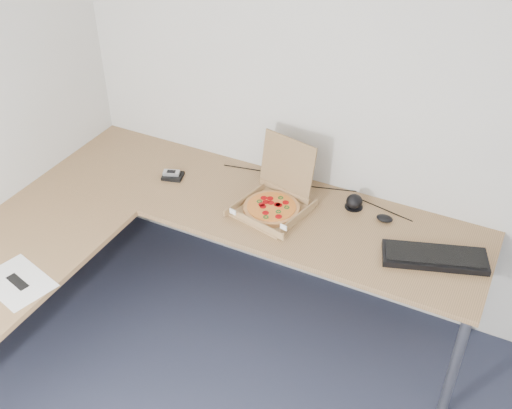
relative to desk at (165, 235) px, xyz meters
The scene contains 11 objects.
room_shell 1.39m from the desk, 49.77° to the right, with size 3.50×3.50×2.50m, color silver, non-canonical shape.
desk is the anchor object (origin of this frame).
pizza_box 0.60m from the desk, 44.46° to the left, with size 0.34×0.39×0.34m.
drinking_glass 0.79m from the desk, 53.18° to the left, with size 0.06×0.06×0.11m, color white.
keyboard 1.36m from the desk, 17.15° to the left, with size 0.50×0.18×0.03m, color black.
mouse 1.15m from the desk, 30.88° to the left, with size 0.09×0.06×0.03m, color black.
wallet 0.49m from the desk, 117.86° to the left, with size 0.11×0.10×0.02m, color black.
phone 0.50m from the desk, 118.77° to the left, with size 0.09×0.05×0.02m, color #B2B5BA.
paper_sheet 0.75m from the desk, 122.42° to the right, with size 0.33×0.24×0.00m, color white.
dome_speaker 1.02m from the desk, 38.27° to the left, with size 0.10×0.10×0.08m, color black.
cable_bundle 0.88m from the desk, 53.41° to the left, with size 0.56×0.04×0.01m, color black, non-canonical shape.
Camera 1 is at (0.72, -1.05, 2.74)m, focal length 43.63 mm.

